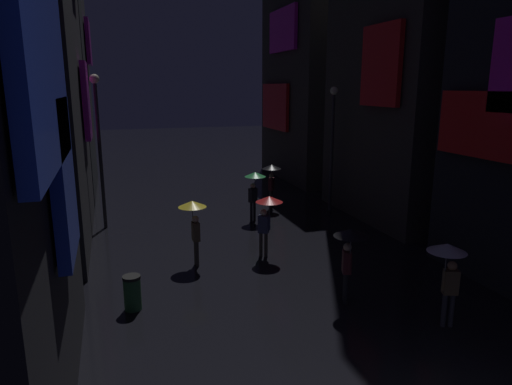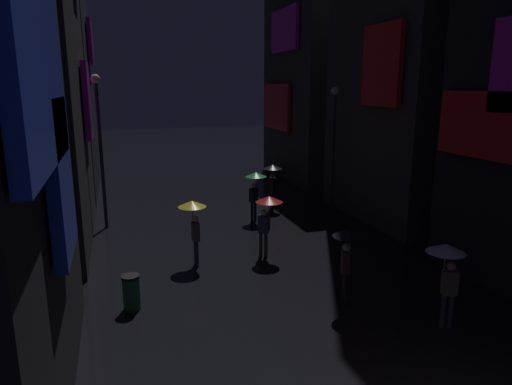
% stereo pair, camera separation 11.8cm
% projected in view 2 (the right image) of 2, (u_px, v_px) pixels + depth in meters
% --- Properties ---
extents(building_right_far, '(4.25, 7.70, 12.68)m').
position_uv_depth(building_right_far, '(315.00, 75.00, 27.81)').
color(building_right_far, '#33302D').
rests_on(building_right_far, ground).
extents(pedestrian_near_crossing_clear, '(0.90, 0.90, 2.12)m').
position_uv_depth(pedestrian_near_crossing_clear, '(447.00, 262.00, 10.59)').
color(pedestrian_near_crossing_clear, '#2D2D38').
rests_on(pedestrian_near_crossing_clear, ground).
extents(pedestrian_midstreet_left_black, '(0.90, 0.90, 2.12)m').
position_uv_depth(pedestrian_midstreet_left_black, '(273.00, 174.00, 21.32)').
color(pedestrian_midstreet_left_black, '#38332D').
rests_on(pedestrian_midstreet_left_black, ground).
extents(pedestrian_midstreet_centre_red, '(0.90, 0.90, 2.12)m').
position_uv_depth(pedestrian_midstreet_centre_red, '(267.00, 209.00, 15.16)').
color(pedestrian_midstreet_centre_red, '#38332D').
rests_on(pedestrian_midstreet_centre_red, ground).
extents(pedestrian_foreground_right_black, '(0.90, 0.90, 2.12)m').
position_uv_depth(pedestrian_foreground_right_black, '(349.00, 245.00, 11.75)').
color(pedestrian_foreground_right_black, black).
rests_on(pedestrian_foreground_right_black, ground).
extents(pedestrian_foreground_left_yellow, '(0.90, 0.90, 2.12)m').
position_uv_depth(pedestrian_foreground_left_yellow, '(193.00, 215.00, 14.51)').
color(pedestrian_foreground_left_yellow, '#38332D').
rests_on(pedestrian_foreground_left_yellow, ground).
extents(pedestrian_far_right_green, '(0.90, 0.90, 2.12)m').
position_uv_depth(pedestrian_far_right_green, '(255.00, 183.00, 19.36)').
color(pedestrian_far_right_green, black).
rests_on(pedestrian_far_right_green, ground).
extents(streetlamp_left_far, '(0.36, 0.36, 6.12)m').
position_uv_depth(streetlamp_left_far, '(100.00, 136.00, 17.92)').
color(streetlamp_left_far, '#2D2D33').
rests_on(streetlamp_left_far, ground).
extents(streetlamp_right_far, '(0.36, 0.36, 5.65)m').
position_uv_depth(streetlamp_right_far, '(333.00, 135.00, 20.55)').
color(streetlamp_right_far, '#2D2D33').
rests_on(streetlamp_right_far, ground).
extents(trash_bin, '(0.46, 0.46, 0.93)m').
position_uv_depth(trash_bin, '(131.00, 292.00, 11.78)').
color(trash_bin, '#265933').
rests_on(trash_bin, ground).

